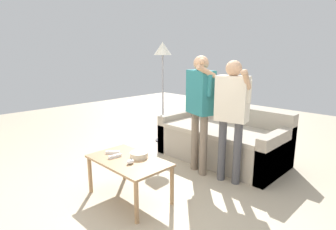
% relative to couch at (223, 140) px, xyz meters
% --- Properties ---
extents(ground_plane, '(12.00, 12.00, 0.00)m').
position_rel_couch_xyz_m(ground_plane, '(0.08, -1.48, -0.29)').
color(ground_plane, tan).
extents(couch, '(1.83, 0.95, 0.78)m').
position_rel_couch_xyz_m(couch, '(0.00, 0.00, 0.00)').
color(couch, '#9E9384').
rests_on(couch, ground).
extents(coffee_table, '(0.92, 0.54, 0.46)m').
position_rel_couch_xyz_m(coffee_table, '(-0.07, -1.72, 0.10)').
color(coffee_table, '#997551').
rests_on(coffee_table, ground).
extents(snack_bowl, '(0.20, 0.20, 0.06)m').
position_rel_couch_xyz_m(snack_bowl, '(-0.03, -1.60, 0.19)').
color(snack_bowl, beige).
rests_on(snack_bowl, coffee_table).
extents(game_remote_nunchuk, '(0.06, 0.09, 0.05)m').
position_rel_couch_xyz_m(game_remote_nunchuk, '(0.04, -1.78, 0.19)').
color(game_remote_nunchuk, white).
rests_on(game_remote_nunchuk, coffee_table).
extents(floor_lamp, '(0.31, 0.31, 1.78)m').
position_rel_couch_xyz_m(floor_lamp, '(-1.28, -0.02, 1.22)').
color(floor_lamp, '#2D2D33').
rests_on(floor_lamp, ground).
extents(player_right, '(0.48, 0.32, 1.51)m').
position_rel_couch_xyz_m(player_right, '(0.49, -0.59, 0.66)').
color(player_right, '#47474C').
rests_on(player_right, ground).
extents(player_center, '(0.46, 0.41, 1.56)m').
position_rel_couch_xyz_m(player_center, '(0.04, -0.63, 0.69)').
color(player_center, '#756656').
rests_on(player_center, ground).
extents(game_remote_wand_near, '(0.14, 0.14, 0.03)m').
position_rel_couch_xyz_m(game_remote_wand_near, '(-0.35, -1.74, 0.18)').
color(game_remote_wand_near, white).
rests_on(game_remote_wand_near, coffee_table).
extents(game_remote_wand_far, '(0.05, 0.15, 0.03)m').
position_rel_couch_xyz_m(game_remote_wand_far, '(-0.22, -1.79, 0.18)').
color(game_remote_wand_far, white).
rests_on(game_remote_wand_far, coffee_table).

